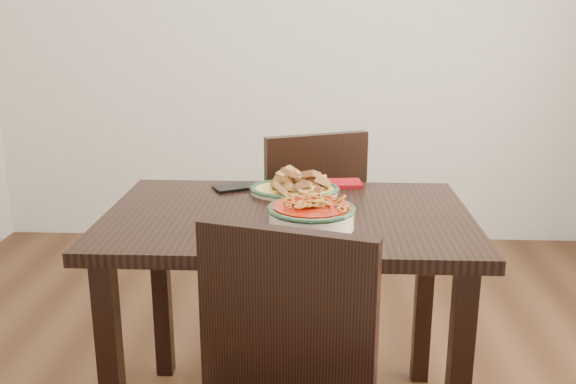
{
  "coord_description": "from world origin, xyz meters",
  "views": [
    {
      "loc": [
        0.16,
        -1.99,
        1.35
      ],
      "look_at": [
        0.07,
        -0.1,
        0.81
      ],
      "focal_mm": 40.0,
      "sensor_mm": 36.0,
      "label": 1
    }
  ],
  "objects_px": {
    "dining_table": "(288,245)",
    "smartphone": "(236,187)",
    "fish_plate": "(295,180)",
    "noodle_bowl": "(311,213)",
    "chair_far": "(306,222)"
  },
  "relations": [
    {
      "from": "dining_table",
      "to": "chair_far",
      "type": "relative_size",
      "value": 1.26
    },
    {
      "from": "dining_table",
      "to": "fish_plate",
      "type": "relative_size",
      "value": 3.78
    },
    {
      "from": "chair_far",
      "to": "noodle_bowl",
      "type": "distance_m",
      "value": 0.84
    },
    {
      "from": "noodle_bowl",
      "to": "chair_far",
      "type": "bearing_deg",
      "value": 92.02
    },
    {
      "from": "dining_table",
      "to": "noodle_bowl",
      "type": "height_order",
      "value": "noodle_bowl"
    },
    {
      "from": "noodle_bowl",
      "to": "fish_plate",
      "type": "bearing_deg",
      "value": 99.7
    },
    {
      "from": "dining_table",
      "to": "smartphone",
      "type": "relative_size",
      "value": 7.34
    },
    {
      "from": "fish_plate",
      "to": "smartphone",
      "type": "height_order",
      "value": "fish_plate"
    },
    {
      "from": "noodle_bowl",
      "to": "smartphone",
      "type": "height_order",
      "value": "noodle_bowl"
    },
    {
      "from": "chair_far",
      "to": "noodle_bowl",
      "type": "bearing_deg",
      "value": 69.21
    },
    {
      "from": "smartphone",
      "to": "noodle_bowl",
      "type": "bearing_deg",
      "value": -85.46
    },
    {
      "from": "dining_table",
      "to": "chair_far",
      "type": "distance_m",
      "value": 0.67
    },
    {
      "from": "chair_far",
      "to": "smartphone",
      "type": "relative_size",
      "value": 5.83
    },
    {
      "from": "dining_table",
      "to": "noodle_bowl",
      "type": "bearing_deg",
      "value": -61.51
    },
    {
      "from": "fish_plate",
      "to": "smartphone",
      "type": "relative_size",
      "value": 1.94
    }
  ]
}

